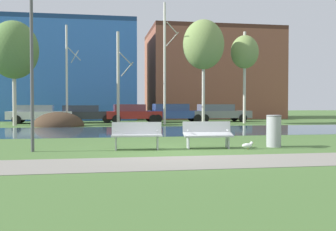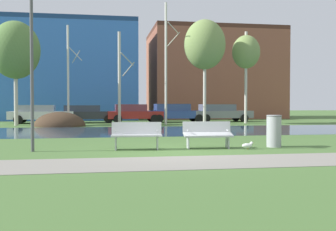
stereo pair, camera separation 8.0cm
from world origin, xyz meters
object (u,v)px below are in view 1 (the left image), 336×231
object	(u,v)px
parked_van_nearest_white	(39,113)
parked_hatch_third_red	(132,113)
streetlamp	(31,26)
bench_right	(208,134)
trash_bin	(274,130)
bench_left	(137,135)
parked_sedan_second_dark	(85,113)
parked_suv_fifth_grey	(219,112)
seagull	(248,145)
parked_wagon_fourth_blue	(174,112)

from	to	relation	value
parked_van_nearest_white	parked_hatch_third_red	size ratio (longest dim) A/B	1.10
streetlamp	parked_van_nearest_white	world-z (taller)	streetlamp
bench_right	parked_hatch_third_red	size ratio (longest dim) A/B	0.38
parked_van_nearest_white	parked_hatch_third_red	bearing A→B (deg)	0.49
bench_right	trash_bin	distance (m)	2.31
bench_right	streetlamp	distance (m)	6.44
bench_left	streetlamp	bearing A→B (deg)	-179.47
streetlamp	parked_sedan_second_dark	bearing A→B (deg)	87.62
parked_suv_fifth_grey	parked_sedan_second_dark	bearing A→B (deg)	-179.50
bench_right	seagull	world-z (taller)	bench_right
parked_hatch_third_red	parked_wagon_fourth_blue	bearing A→B (deg)	3.37
bench_right	parked_sedan_second_dark	distance (m)	18.72
bench_right	seagull	xyz separation A→B (m)	(1.18, -0.53, -0.34)
parked_suv_fifth_grey	seagull	bearing A→B (deg)	-104.33
seagull	streetlamp	distance (m)	7.65
trash_bin	parked_wagon_fourth_blue	xyz separation A→B (m)	(-0.08, 18.13, 0.21)
bench_right	parked_van_nearest_white	distance (m)	19.61
streetlamp	parked_hatch_third_red	world-z (taller)	streetlamp
parked_hatch_third_red	parked_suv_fifth_grey	xyz separation A→B (m)	(7.07, 0.27, 0.00)
parked_wagon_fourth_blue	parked_suv_fifth_grey	xyz separation A→B (m)	(3.74, 0.08, -0.01)
seagull	trash_bin	bearing A→B (deg)	25.05
parked_sedan_second_dark	parked_hatch_third_red	bearing A→B (deg)	-2.80
parked_hatch_third_red	parked_suv_fifth_grey	world-z (taller)	same
seagull	parked_suv_fifth_grey	size ratio (longest dim) A/B	0.08
bench_right	parked_suv_fifth_grey	size ratio (longest dim) A/B	0.34
trash_bin	bench_left	bearing A→B (deg)	179.99
parked_sedan_second_dark	parked_wagon_fourth_blue	distance (m)	6.98
seagull	streetlamp	bearing A→B (deg)	175.74
seagull	streetlamp	xyz separation A→B (m)	(-6.69, 0.50, 3.67)
trash_bin	streetlamp	distance (m)	8.47
parked_van_nearest_white	parked_suv_fifth_grey	world-z (taller)	parked_suv_fifth_grey
parked_sedan_second_dark	parked_hatch_third_red	xyz separation A→B (m)	(3.65, -0.18, 0.03)
seagull	parked_suv_fifth_grey	xyz separation A→B (m)	(4.78, 18.73, 0.63)
bench_right	parked_sedan_second_dark	xyz separation A→B (m)	(-4.76, 18.11, 0.26)
streetlamp	parked_van_nearest_white	bearing A→B (deg)	98.15
bench_right	parked_suv_fifth_grey	xyz separation A→B (m)	(5.96, 18.20, 0.29)
trash_bin	seagull	bearing A→B (deg)	-154.95
bench_left	parked_sedan_second_dark	distance (m)	18.27
bench_left	parked_hatch_third_red	world-z (taller)	parked_hatch_third_red
bench_right	parked_wagon_fourth_blue	distance (m)	18.26
seagull	parked_sedan_second_dark	distance (m)	19.57
parked_van_nearest_white	bench_left	bearing A→B (deg)	-72.19
bench_right	parked_van_nearest_white	world-z (taller)	parked_van_nearest_white
trash_bin	parked_suv_fifth_grey	size ratio (longest dim) A/B	0.22
bench_left	parked_van_nearest_white	world-z (taller)	parked_van_nearest_white
trash_bin	streetlamp	world-z (taller)	streetlamp
streetlamp	parked_hatch_third_red	xyz separation A→B (m)	(4.41, 17.96, -3.05)
bench_left	seagull	size ratio (longest dim) A/B	4.02
bench_left	parked_wagon_fourth_blue	xyz separation A→B (m)	(4.56, 18.13, 0.30)
trash_bin	parked_suv_fifth_grey	xyz separation A→B (m)	(3.66, 18.20, 0.20)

